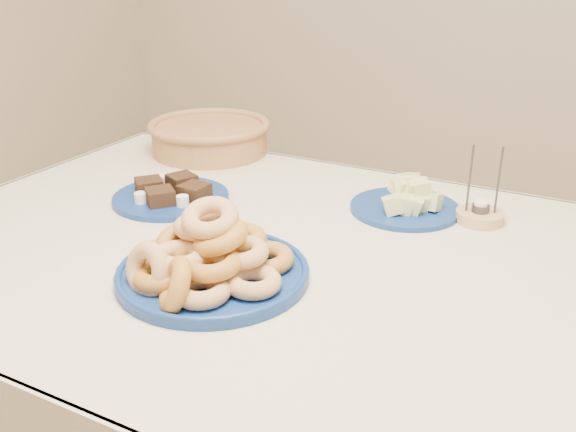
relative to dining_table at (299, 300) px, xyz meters
The scene contains 6 objects.
dining_table is the anchor object (origin of this frame).
donut_platter 0.25m from the dining_table, 118.44° to the right, with size 0.47×0.47×0.16m.
melon_plate 0.36m from the dining_table, 68.95° to the left, with size 0.31×0.31×0.09m.
brownie_plate 0.43m from the dining_table, 164.82° to the left, with size 0.36×0.36×0.05m.
wicker_basket 0.73m from the dining_table, 138.67° to the left, with size 0.45×0.45×0.09m.
candle_holder 0.45m from the dining_table, 49.65° to the left, with size 0.13×0.13×0.17m.
Camera 1 is at (0.52, -1.02, 1.32)m, focal length 40.00 mm.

